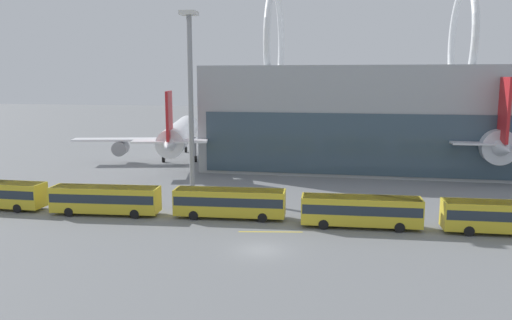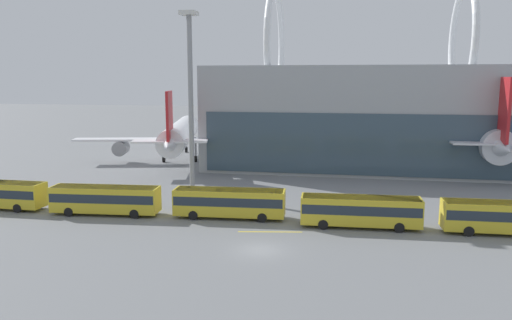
{
  "view_description": "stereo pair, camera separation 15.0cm",
  "coord_description": "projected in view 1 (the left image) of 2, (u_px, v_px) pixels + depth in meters",
  "views": [
    {
      "loc": [
        7.12,
        -41.16,
        14.87
      ],
      "look_at": [
        -4.74,
        23.79,
        4.0
      ],
      "focal_mm": 35.0,
      "sensor_mm": 36.0,
      "label": 1
    },
    {
      "loc": [
        7.27,
        -41.13,
        14.87
      ],
      "look_at": [
        -4.74,
        23.79,
        4.0
      ],
      "focal_mm": 35.0,
      "sensor_mm": 36.0,
      "label": 2
    }
  ],
  "objects": [
    {
      "name": "shuttle_bus_5",
      "position": [
        507.0,
        216.0,
        47.8
      ],
      "size": [
        11.94,
        3.04,
        3.13
      ],
      "rotation": [
        0.0,
        0.0,
        0.03
      ],
      "color": "gold",
      "rests_on": "ground_plane"
    },
    {
      "name": "floodlight_mast",
      "position": [
        190.0,
        91.0,
        63.12
      ],
      "size": [
        2.04,
        2.04,
        23.07
      ],
      "color": "gray",
      "rests_on": "ground_plane"
    },
    {
      "name": "shuttle_bus_3",
      "position": [
        230.0,
        201.0,
        53.33
      ],
      "size": [
        12.0,
        3.33,
        3.13
      ],
      "rotation": [
        0.0,
        0.0,
        0.06
      ],
      "color": "gold",
      "rests_on": "ground_plane"
    },
    {
      "name": "lane_stripe_2",
      "position": [
        271.0,
        232.0,
        48.77
      ],
      "size": [
        6.24,
        1.26,
        0.01
      ],
      "primitive_type": "cube",
      "rotation": [
        0.0,
        0.0,
        0.16
      ],
      "color": "yellow",
      "rests_on": "ground_plane"
    },
    {
      "name": "airliner_at_gate_far",
      "position": [
        470.0,
        135.0,
        84.81
      ],
      "size": [
        39.23,
        42.36,
        15.02
      ],
      "rotation": [
        0.0,
        0.0,
        1.59
      ],
      "color": "silver",
      "rests_on": "ground_plane"
    },
    {
      "name": "shuttle_bus_4",
      "position": [
        361.0,
        210.0,
        49.99
      ],
      "size": [
        11.96,
        3.15,
        3.13
      ],
      "rotation": [
        0.0,
        0.0,
        0.04
      ],
      "color": "gold",
      "rests_on": "ground_plane"
    },
    {
      "name": "ground_plane",
      "position": [
        260.0,
        250.0,
        43.63
      ],
      "size": [
        440.0,
        440.0,
        0.0
      ],
      "primitive_type": "plane",
      "color": "slate"
    },
    {
      "name": "shuttle_bus_2",
      "position": [
        106.0,
        198.0,
        54.69
      ],
      "size": [
        12.03,
        3.53,
        3.13
      ],
      "rotation": [
        0.0,
        0.0,
        0.08
      ],
      "color": "gold",
      "rests_on": "ground_plane"
    },
    {
      "name": "airliner_at_gate_near",
      "position": [
        179.0,
        135.0,
        89.08
      ],
      "size": [
        36.78,
        35.11,
        12.95
      ],
      "rotation": [
        0.0,
        0.0,
        1.79
      ],
      "color": "white",
      "rests_on": "ground_plane"
    }
  ]
}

